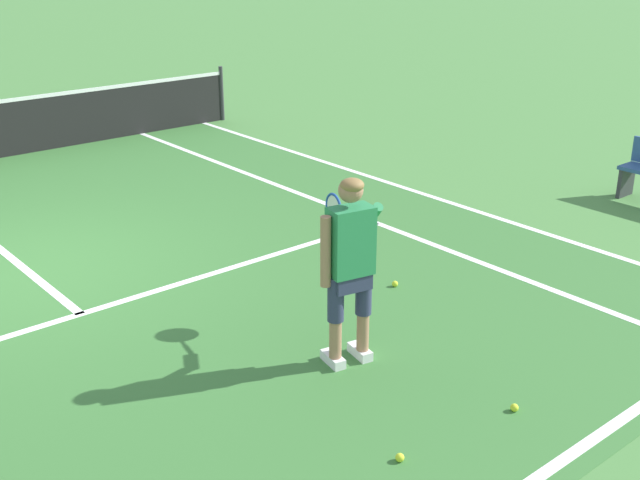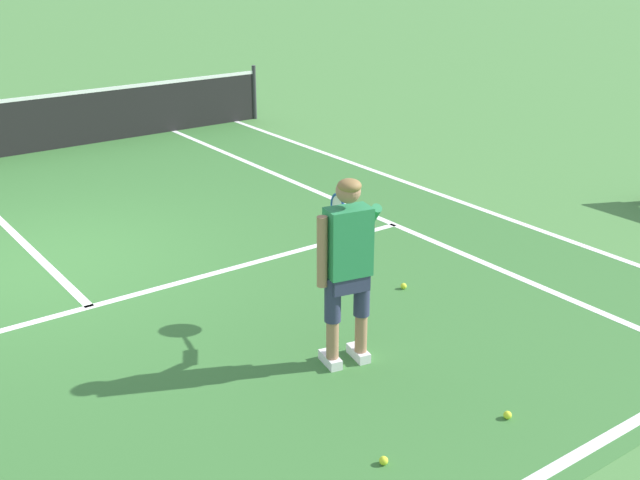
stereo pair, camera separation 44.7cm
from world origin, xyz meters
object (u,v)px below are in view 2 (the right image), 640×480
tennis_player (347,259)px  tennis_ball_mid_court (508,415)px  tennis_ball_by_baseline (384,461)px  tennis_ball_near_feet (404,286)px

tennis_player → tennis_ball_mid_court: (0.48, -1.46, -0.96)m
tennis_player → tennis_ball_mid_court: tennis_player is taller
tennis_ball_by_baseline → tennis_ball_near_feet: bearing=45.6°
tennis_player → tennis_ball_near_feet: bearing=30.4°
tennis_player → tennis_ball_by_baseline: tennis_player is taller
tennis_ball_near_feet → tennis_ball_by_baseline: bearing=-134.4°
tennis_ball_by_baseline → tennis_ball_mid_court: size_ratio=1.00×
tennis_ball_by_baseline → tennis_player: bearing=62.7°
tennis_ball_near_feet → tennis_ball_mid_court: 2.50m
tennis_player → tennis_ball_mid_court: bearing=-71.7°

